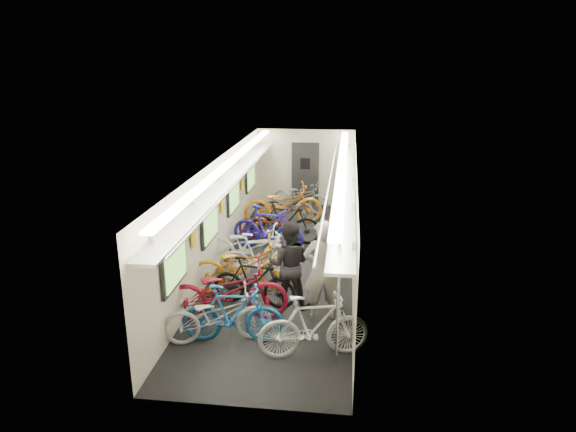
% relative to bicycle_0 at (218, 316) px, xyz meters
% --- Properties ---
extents(train_car_shell, '(10.00, 10.00, 10.00)m').
position_rel_bicycle_0_xyz_m(train_car_shell, '(0.34, 4.11, 1.19)').
color(train_car_shell, black).
rests_on(train_car_shell, ground).
extents(bicycle_0, '(1.88, 1.10, 0.93)m').
position_rel_bicycle_0_xyz_m(bicycle_0, '(0.00, 0.00, 0.00)').
color(bicycle_0, '#A4A4A9').
rests_on(bicycle_0, ground).
extents(bicycle_1, '(1.72, 0.59, 1.02)m').
position_rel_bicycle_0_xyz_m(bicycle_1, '(0.26, 0.01, 0.04)').
color(bicycle_1, '#195697').
rests_on(bicycle_1, ground).
extents(bicycle_2, '(2.26, 1.16, 1.13)m').
position_rel_bicycle_0_xyz_m(bicycle_2, '(-0.02, 0.72, 0.10)').
color(bicycle_2, maroon).
rests_on(bicycle_2, ground).
extents(bicycle_3, '(1.68, 0.71, 0.98)m').
position_rel_bicycle_0_xyz_m(bicycle_3, '(0.35, 1.33, 0.02)').
color(bicycle_3, black).
rests_on(bicycle_3, ground).
extents(bicycle_4, '(2.20, 1.18, 1.10)m').
position_rel_bicycle_0_xyz_m(bicycle_4, '(0.01, 1.93, 0.08)').
color(bicycle_4, orange).
rests_on(bicycle_4, ground).
extents(bicycle_5, '(1.81, 0.90, 1.05)m').
position_rel_bicycle_0_xyz_m(bicycle_5, '(0.27, 2.51, 0.06)').
color(bicycle_5, silver).
rests_on(bicycle_5, ground).
extents(bicycle_6, '(2.10, 1.03, 1.05)m').
position_rel_bicycle_0_xyz_m(bicycle_6, '(-0.07, 3.03, 0.06)').
color(bicycle_6, silver).
rests_on(bicycle_6, ground).
extents(bicycle_7, '(1.92, 0.96, 1.11)m').
position_rel_bicycle_0_xyz_m(bicycle_7, '(0.15, 4.27, 0.09)').
color(bicycle_7, '#21178E').
rests_on(bicycle_7, ground).
extents(bicycle_8, '(1.85, 1.24, 0.92)m').
position_rel_bicycle_0_xyz_m(bicycle_8, '(0.09, 4.70, -0.01)').
color(bicycle_8, maroon).
rests_on(bicycle_8, ground).
extents(bicycle_9, '(1.85, 0.60, 1.10)m').
position_rel_bicycle_0_xyz_m(bicycle_9, '(0.50, 4.80, 0.08)').
color(bicycle_9, black).
rests_on(bicycle_9, ground).
extents(bicycle_10, '(2.32, 1.32, 1.15)m').
position_rel_bicycle_0_xyz_m(bicycle_10, '(0.26, 6.37, 0.11)').
color(bicycle_10, orange).
rests_on(bicycle_10, ground).
extents(bicycle_11, '(1.83, 0.91, 1.06)m').
position_rel_bicycle_0_xyz_m(bicycle_11, '(1.59, -0.27, 0.06)').
color(bicycle_11, silver).
rests_on(bicycle_11, ground).
extents(bicycle_12, '(1.77, 0.74, 0.90)m').
position_rel_bicycle_0_xyz_m(bicycle_12, '(0.24, 6.67, -0.01)').
color(bicycle_12, slate).
rests_on(bicycle_12, ground).
extents(bicycle_14, '(1.95, 1.26, 0.97)m').
position_rel_bicycle_0_xyz_m(bicycle_14, '(0.63, 7.59, 0.02)').
color(bicycle_14, slate).
rests_on(bicycle_14, ground).
extents(passenger_near, '(0.73, 0.54, 1.85)m').
position_rel_bicycle_0_xyz_m(passenger_near, '(1.64, 1.03, 0.46)').
color(passenger_near, gray).
rests_on(passenger_near, ground).
extents(passenger_mid, '(0.84, 0.66, 1.68)m').
position_rel_bicycle_0_xyz_m(passenger_mid, '(1.01, 1.41, 0.38)').
color(passenger_mid, black).
rests_on(passenger_mid, ground).
extents(backpack, '(0.29, 0.22, 0.38)m').
position_rel_bicycle_0_xyz_m(backpack, '(1.78, 2.01, 0.81)').
color(backpack, '#B31124').
rests_on(backpack, passenger_near).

